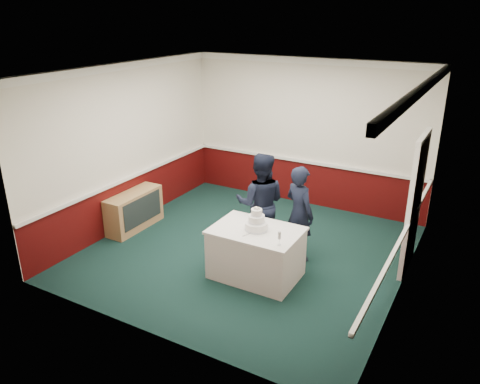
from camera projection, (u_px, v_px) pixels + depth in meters
The scene contains 9 objects.
ground at pixel (247, 251), 7.96m from camera, with size 5.00×5.00×0.00m, color #133029.
room_shell at pixel (270, 131), 7.70m from camera, with size 5.00×5.00×3.00m.
sideboard at pixel (134, 210), 8.70m from camera, with size 0.41×1.20×0.70m.
cake_table at pixel (256, 253), 7.08m from camera, with size 1.32×0.92×0.79m.
wedding_cake at pixel (256, 223), 6.90m from camera, with size 0.35×0.35×0.36m.
cake_knife at pixel (248, 234), 6.79m from camera, with size 0.01×0.22×0.01m, color silver.
champagne_flute at pixel (279, 236), 6.44m from camera, with size 0.05×0.05×0.21m.
person_man at pixel (261, 203), 7.69m from camera, with size 0.84×0.65×1.72m, color black.
person_woman at pixel (299, 213), 7.48m from camera, with size 0.58×0.38×1.59m, color black.
Camera 1 is at (3.33, -6.21, 3.84)m, focal length 35.00 mm.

